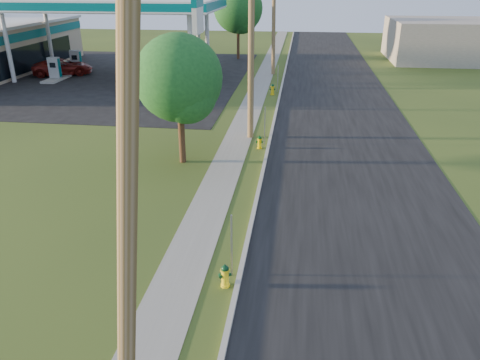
# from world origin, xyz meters

# --- Properties ---
(road) EXTENTS (8.00, 120.00, 0.02)m
(road) POSITION_xyz_m (4.50, 10.00, 0.01)
(road) COLOR black
(road) RESTS_ON ground
(curb) EXTENTS (0.15, 120.00, 0.15)m
(curb) POSITION_xyz_m (0.50, 10.00, 0.07)
(curb) COLOR #A6A398
(curb) RESTS_ON ground
(sidewalk) EXTENTS (1.50, 120.00, 0.03)m
(sidewalk) POSITION_xyz_m (-1.25, 10.00, 0.01)
(sidewalk) COLOR gray
(sidewalk) RESTS_ON ground
(forecourt) EXTENTS (26.00, 28.00, 0.02)m
(forecourt) POSITION_xyz_m (-16.00, 32.00, 0.01)
(forecourt) COLOR black
(forecourt) RESTS_ON ground
(utility_pole_near) EXTENTS (1.40, 0.32, 9.48)m
(utility_pole_near) POSITION_xyz_m (-0.60, -1.00, 4.80)
(utility_pole_near) COLOR brown
(utility_pole_near) RESTS_ON ground
(utility_pole_mid) EXTENTS (1.40, 0.32, 9.80)m
(utility_pole_mid) POSITION_xyz_m (-0.60, 17.00, 4.95)
(utility_pole_mid) COLOR brown
(utility_pole_mid) RESTS_ON ground
(utility_pole_far) EXTENTS (1.40, 0.32, 9.50)m
(utility_pole_far) POSITION_xyz_m (-0.60, 35.00, 4.80)
(utility_pole_far) COLOR brown
(utility_pole_far) RESTS_ON ground
(sign_post_near) EXTENTS (0.05, 0.04, 2.00)m
(sign_post_near) POSITION_xyz_m (0.25, 4.20, 1.00)
(sign_post_near) COLOR gray
(sign_post_near) RESTS_ON ground
(sign_post_mid) EXTENTS (0.05, 0.04, 2.00)m
(sign_post_mid) POSITION_xyz_m (0.25, 16.00, 1.00)
(sign_post_mid) COLOR gray
(sign_post_mid) RESTS_ON ground
(sign_post_far) EXTENTS (0.05, 0.04, 2.00)m
(sign_post_far) POSITION_xyz_m (0.25, 28.20, 1.00)
(sign_post_far) COLOR gray
(sign_post_far) RESTS_ON ground
(gas_canopy) EXTENTS (18.18, 9.18, 6.40)m
(gas_canopy) POSITION_xyz_m (-14.00, 32.00, 5.90)
(gas_canopy) COLOR silver
(gas_canopy) RESTS_ON ground
(fuel_pump_nw) EXTENTS (1.20, 3.20, 1.90)m
(fuel_pump_nw) POSITION_xyz_m (-18.50, 30.00, 0.72)
(fuel_pump_nw) COLOR #A6A398
(fuel_pump_nw) RESTS_ON ground
(fuel_pump_ne) EXTENTS (1.20, 3.20, 1.90)m
(fuel_pump_ne) POSITION_xyz_m (-9.50, 30.00, 0.72)
(fuel_pump_ne) COLOR #A6A398
(fuel_pump_ne) RESTS_ON ground
(fuel_pump_sw) EXTENTS (1.20, 3.20, 1.90)m
(fuel_pump_sw) POSITION_xyz_m (-18.50, 34.00, 0.72)
(fuel_pump_sw) COLOR #A6A398
(fuel_pump_sw) RESTS_ON ground
(fuel_pump_se) EXTENTS (1.20, 3.20, 1.90)m
(fuel_pump_se) POSITION_xyz_m (-9.50, 34.00, 0.72)
(fuel_pump_se) COLOR #A6A398
(fuel_pump_se) RESTS_ON ground
(price_pylon) EXTENTS (0.34, 2.04, 6.85)m
(price_pylon) POSITION_xyz_m (-4.50, 22.50, 5.43)
(price_pylon) COLOR gray
(price_pylon) RESTS_ON ground
(distant_building) EXTENTS (14.00, 10.00, 4.00)m
(distant_building) POSITION_xyz_m (18.00, 45.00, 2.00)
(distant_building) COLOR gray
(distant_building) RESTS_ON ground
(tree_verge) EXTENTS (3.90, 3.90, 5.91)m
(tree_verge) POSITION_xyz_m (-3.28, 12.90, 3.80)
(tree_verge) COLOR #3E2716
(tree_verge) RESTS_ON ground
(tree_lot) EXTENTS (4.99, 4.99, 7.57)m
(tree_lot) POSITION_xyz_m (-4.62, 42.78, 4.88)
(tree_lot) COLOR #3E2716
(tree_lot) RESTS_ON ground
(hydrant_near) EXTENTS (0.37, 0.33, 0.72)m
(hydrant_near) POSITION_xyz_m (0.14, 3.65, 0.35)
(hydrant_near) COLOR yellow
(hydrant_near) RESTS_ON ground
(hydrant_mid) EXTENTS (0.35, 0.31, 0.68)m
(hydrant_mid) POSITION_xyz_m (0.06, 15.31, 0.33)
(hydrant_mid) COLOR #E7C405
(hydrant_mid) RESTS_ON ground
(hydrant_far) EXTENTS (0.42, 0.38, 0.83)m
(hydrant_far) POSITION_xyz_m (-0.06, 27.09, 0.41)
(hydrant_far) COLOR yellow
(hydrant_far) RESTS_ON ground
(car_red) EXTENTS (5.55, 4.09, 1.40)m
(car_red) POSITION_xyz_m (-18.96, 32.24, 0.70)
(car_red) COLOR maroon
(car_red) RESTS_ON ground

